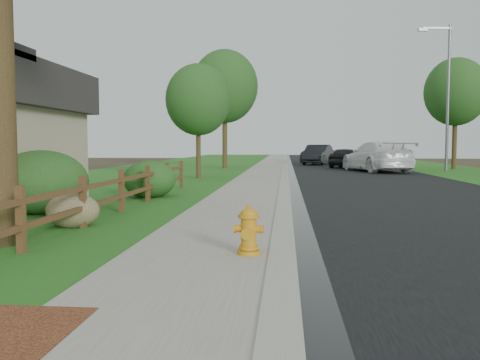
# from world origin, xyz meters

# --- Properties ---
(ground) EXTENTS (120.00, 120.00, 0.00)m
(ground) POSITION_xyz_m (0.00, 0.00, 0.00)
(ground) COLOR #39321F
(road) EXTENTS (8.00, 90.00, 0.02)m
(road) POSITION_xyz_m (4.60, 35.00, 0.01)
(road) COLOR black
(road) RESTS_ON ground
(curb) EXTENTS (0.40, 90.00, 0.12)m
(curb) POSITION_xyz_m (0.40, 35.00, 0.06)
(curb) COLOR #9A988C
(curb) RESTS_ON ground
(wet_gutter) EXTENTS (0.50, 90.00, 0.00)m
(wet_gutter) POSITION_xyz_m (0.75, 35.00, 0.02)
(wet_gutter) COLOR black
(wet_gutter) RESTS_ON road
(sidewalk) EXTENTS (2.20, 90.00, 0.10)m
(sidewalk) POSITION_xyz_m (-0.90, 35.00, 0.05)
(sidewalk) COLOR gray
(sidewalk) RESTS_ON ground
(grass_strip) EXTENTS (1.60, 90.00, 0.06)m
(grass_strip) POSITION_xyz_m (-2.80, 35.00, 0.03)
(grass_strip) COLOR #225A19
(grass_strip) RESTS_ON ground
(lawn_near) EXTENTS (9.00, 90.00, 0.04)m
(lawn_near) POSITION_xyz_m (-8.00, 35.00, 0.02)
(lawn_near) COLOR #225A19
(lawn_near) RESTS_ON ground
(verge_far) EXTENTS (6.00, 90.00, 0.04)m
(verge_far) POSITION_xyz_m (11.50, 35.00, 0.02)
(verge_far) COLOR #225A19
(verge_far) RESTS_ON ground
(ranch_fence) EXTENTS (0.12, 16.92, 1.10)m
(ranch_fence) POSITION_xyz_m (-3.60, 6.40, 0.62)
(ranch_fence) COLOR #452417
(ranch_fence) RESTS_ON ground
(fire_hydrant) EXTENTS (0.48, 0.39, 0.75)m
(fire_hydrant) POSITION_xyz_m (-0.10, 2.84, 0.44)
(fire_hydrant) COLOR #C08016
(fire_hydrant) RESTS_ON sidewalk
(white_suv) EXTENTS (4.10, 6.95, 1.89)m
(white_suv) POSITION_xyz_m (6.18, 28.10, 0.96)
(white_suv) COLOR white
(white_suv) RESTS_ON road
(dark_car_mid) EXTENTS (3.16, 4.70, 1.49)m
(dark_car_mid) POSITION_xyz_m (4.90, 33.77, 0.76)
(dark_car_mid) COLOR black
(dark_car_mid) RESTS_ON road
(dark_car_far) EXTENTS (3.21, 5.46, 1.70)m
(dark_car_far) POSITION_xyz_m (3.19, 39.49, 0.87)
(dark_car_far) COLOR black
(dark_car_far) RESTS_ON road
(streetlight) EXTENTS (2.14, 0.45, 9.28)m
(streetlight) POSITION_xyz_m (10.57, 29.10, 5.25)
(streetlight) COLOR slate
(streetlight) RESTS_ON ground
(boulder) EXTENTS (1.29, 1.10, 0.74)m
(boulder) POSITION_xyz_m (-3.90, 5.39, 0.37)
(boulder) COLOR brown
(boulder) RESTS_ON ground
(shrub_b) EXTENTS (2.31, 2.31, 1.59)m
(shrub_b) POSITION_xyz_m (-5.53, 7.36, 0.79)
(shrub_b) COLOR #1D4518
(shrub_b) RESTS_ON ground
(shrub_c) EXTENTS (1.86, 1.86, 1.22)m
(shrub_c) POSITION_xyz_m (-3.90, 11.29, 0.61)
(shrub_c) COLOR #1D4518
(shrub_c) RESTS_ON ground
(tree_near_left) EXTENTS (3.23, 3.23, 5.72)m
(tree_near_left) POSITION_xyz_m (-3.90, 20.49, 3.93)
(tree_near_left) COLOR #332714
(tree_near_left) RESTS_ON ground
(tree_mid_left) EXTENTS (4.72, 4.72, 8.44)m
(tree_mid_left) POSITION_xyz_m (-3.90, 31.57, 5.83)
(tree_mid_left) COLOR #332714
(tree_mid_left) RESTS_ON ground
(tree_mid_right) EXTENTS (4.22, 4.22, 7.65)m
(tree_mid_right) POSITION_xyz_m (12.03, 31.64, 5.31)
(tree_mid_right) COLOR #332714
(tree_mid_right) RESTS_ON ground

